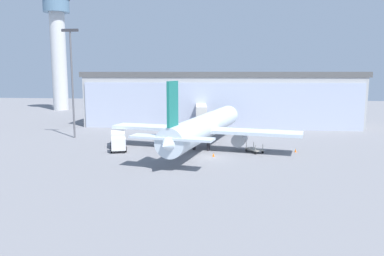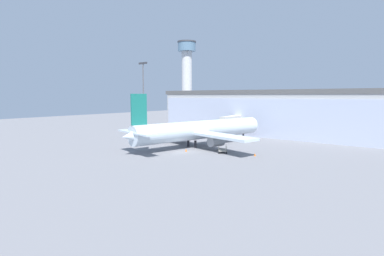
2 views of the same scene
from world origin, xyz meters
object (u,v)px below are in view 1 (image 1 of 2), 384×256
apron_light_mast (72,75)px  airplane (205,127)px  control_tower (58,45)px  catering_truck (118,140)px  jet_bridge (201,111)px  baggage_cart (254,149)px  safety_cone_wingtip (295,150)px  safety_cone_nose (213,155)px

apron_light_mast → airplane: apron_light_mast is taller
control_tower → catering_truck: control_tower is taller
apron_light_mast → airplane: bearing=-14.5°
jet_bridge → airplane: bearing=-179.0°
apron_light_mast → catering_truck: (11.75, -9.42, -10.55)m
jet_bridge → baggage_cart: bearing=-160.7°
control_tower → jet_bridge: bearing=-37.5°
airplane → control_tower: bearing=54.0°
baggage_cart → safety_cone_wingtip: bearing=-117.0°
jet_bridge → baggage_cart: 24.63m
jet_bridge → safety_cone_wingtip: (17.04, -20.86, -4.02)m
control_tower → apron_light_mast: bearing=-61.6°
control_tower → catering_truck: 75.34m
control_tower → apron_light_mast: (27.88, -51.51, -9.28)m
control_tower → safety_cone_nose: bearing=-49.4°
safety_cone_nose → apron_light_mast: bearing=154.4°
airplane → safety_cone_wingtip: (14.52, -1.86, -3.27)m
airplane → apron_light_mast: bearing=86.8°
safety_cone_nose → safety_cone_wingtip: 13.51m
jet_bridge → safety_cone_wingtip: size_ratio=25.64×
apron_light_mast → safety_cone_nose: 32.85m
catering_truck → safety_cone_nose: catering_truck is taller
safety_cone_wingtip → control_tower: bearing=138.6°
jet_bridge → control_tower: size_ratio=0.39×
control_tower → safety_cone_wingtip: control_tower is taller
jet_bridge → airplane: 19.17m
safety_cone_nose → baggage_cart: bearing=30.5°
apron_light_mast → airplane: 27.97m
safety_cone_wingtip → safety_cone_nose: bearing=-159.6°
apron_light_mast → baggage_cart: apron_light_mast is taller
catering_truck → safety_cone_wingtip: (28.58, 0.87, -1.19)m
safety_cone_wingtip → baggage_cart: bearing=-170.7°
apron_light_mast → safety_cone_wingtip: size_ratio=37.22×
jet_bridge → control_tower: (-51.16, 39.21, 17.00)m
airplane → catering_truck: 14.47m
airplane → safety_cone_nose: bearing=-152.8°
baggage_cart → safety_cone_nose: baggage_cart is taller
jet_bridge → apron_light_mast: (-23.28, -12.30, 7.72)m
catering_truck → safety_cone_wingtip: bearing=72.9°
control_tower → safety_cone_wingtip: size_ratio=66.17×
airplane → baggage_cart: (8.07, -2.92, -3.05)m
apron_light_mast → catering_truck: 18.39m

